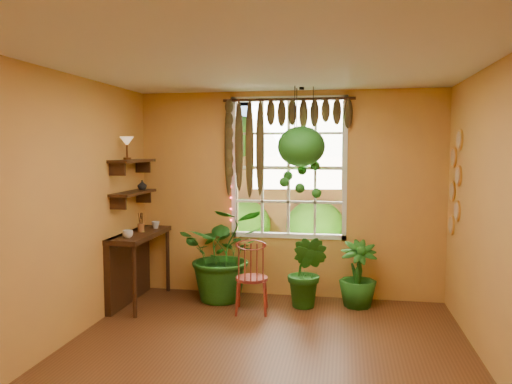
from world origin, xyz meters
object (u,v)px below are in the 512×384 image
at_px(potted_plant_left, 224,254).
at_px(potted_plant_mid, 307,272).
at_px(windsor_chair, 252,288).
at_px(hanging_basket, 301,152).
at_px(counter_ledge, 132,259).

height_order(potted_plant_left, potted_plant_mid, potted_plant_left).
bearing_deg(windsor_chair, potted_plant_left, 128.39).
distance_m(potted_plant_left, hanging_basket, 1.63).
bearing_deg(potted_plant_left, hanging_basket, -0.04).
height_order(counter_ledge, potted_plant_left, potted_plant_left).
height_order(windsor_chair, potted_plant_left, potted_plant_left).
xyz_separation_m(windsor_chair, potted_plant_mid, (0.64, 0.29, 0.15)).
relative_size(counter_ledge, hanging_basket, 0.88).
relative_size(counter_ledge, potted_plant_left, 0.99).
bearing_deg(counter_ledge, potted_plant_left, 14.41).
bearing_deg(hanging_basket, counter_ledge, -172.19).
height_order(potted_plant_left, hanging_basket, hanging_basket).
xyz_separation_m(windsor_chair, hanging_basket, (0.54, 0.43, 1.61)).
bearing_deg(potted_plant_mid, potted_plant_left, 172.87).
bearing_deg(potted_plant_left, counter_ledge, -165.59).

